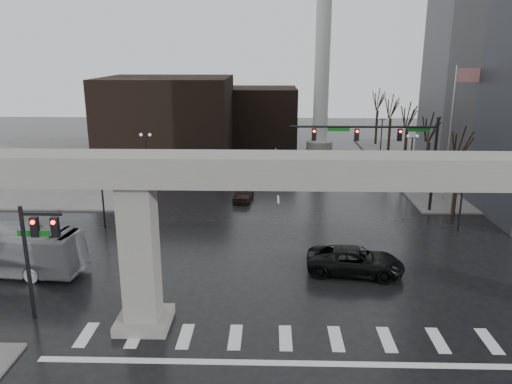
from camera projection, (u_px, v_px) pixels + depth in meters
ground at (285, 327)px, 24.72m from camera, size 160.00×160.00×0.00m
sidewalk_ne at (498, 166)px, 58.61m from camera, size 28.00×36.00×0.15m
sidewalk_nw at (61, 164)px, 60.02m from camera, size 28.00×36.00×0.15m
elevated_guideway at (315, 194)px, 22.80m from camera, size 48.00×2.60×8.70m
building_far_left at (168, 117)px, 64.12m from camera, size 16.00×14.00×10.00m
building_far_mid at (262, 115)px, 73.68m from camera, size 10.00×10.00×8.00m
smokestack at (323, 49)px, 65.14m from camera, size 3.60×3.60×30.00m
signal_mast_arm at (389, 144)px, 40.96m from camera, size 12.12×0.43×8.00m
signal_left_pole at (36, 244)px, 24.42m from camera, size 2.30×0.30×6.00m
flagpole_assembly at (455, 118)px, 43.40m from camera, size 2.06×0.12×12.00m
lamp_right_0 at (463, 187)px, 36.87m from camera, size 1.22×0.32×5.11m
lamp_right_1 at (411, 151)px, 50.33m from camera, size 1.22×0.32×5.11m
lamp_right_2 at (382, 129)px, 63.79m from camera, size 1.22×0.32×5.11m
lamp_left_0 at (102, 184)px, 37.60m from camera, size 1.22×0.32×5.11m
lamp_left_1 at (146, 149)px, 51.06m from camera, size 1.22×0.32×5.11m
lamp_left_2 at (172, 129)px, 64.52m from camera, size 1.22×0.32×5.11m
tree_right_0 at (457, 182)px, 40.89m from camera, size 1.09×1.58×7.50m
tree_right_1 at (427, 161)px, 48.56m from camera, size 1.09×1.61×7.67m
tree_right_2 at (406, 145)px, 56.24m from camera, size 1.10×1.63×7.85m
tree_right_3 at (390, 133)px, 63.91m from camera, size 1.11×1.66×8.02m
tree_right_4 at (377, 124)px, 71.59m from camera, size 1.12×1.69×8.19m
pickup_truck at (355, 261)px, 30.43m from camera, size 6.21×3.51×1.64m
far_car at (243, 193)px, 45.45m from camera, size 1.99×4.02×1.32m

